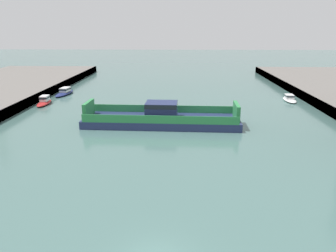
# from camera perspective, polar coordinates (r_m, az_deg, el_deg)

# --- Properties ---
(chain_ferry) EXTENTS (22.52, 7.15, 3.36)m
(chain_ferry) POSITION_cam_1_polar(r_m,az_deg,el_deg) (48.62, -1.11, 1.37)
(chain_ferry) COLOR navy
(chain_ferry) RESTS_ON ground
(moored_boat_near_left) EXTENTS (2.84, 7.76, 1.43)m
(moored_boat_near_left) POSITION_cam_1_polar(r_m,az_deg,el_deg) (74.37, -17.11, 5.52)
(moored_boat_near_left) COLOR navy
(moored_boat_near_left) RESTS_ON ground
(moored_boat_mid_left) EXTENTS (2.34, 5.85, 1.19)m
(moored_boat_mid_left) POSITION_cam_1_polar(r_m,az_deg,el_deg) (69.01, 19.89, 4.39)
(moored_boat_mid_left) COLOR white
(moored_boat_mid_left) RESTS_ON ground
(moored_boat_far_right) EXTENTS (2.18, 6.17, 1.57)m
(moored_boat_far_right) POSITION_cam_1_polar(r_m,az_deg,el_deg) (65.92, -20.22, 3.96)
(moored_boat_far_right) COLOR red
(moored_boat_far_right) RESTS_ON ground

